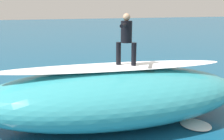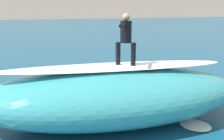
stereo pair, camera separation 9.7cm
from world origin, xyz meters
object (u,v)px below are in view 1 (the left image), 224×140
object	(u,v)px
surfboard_paddling	(102,92)
surfer_paddling	(104,87)
surfboard_riding	(126,66)
surfer_riding	(126,36)

from	to	relation	value
surfboard_paddling	surfer_paddling	size ratio (longest dim) A/B	1.41
surfboard_riding	surfboard_paddling	distance (m)	3.35
surfboard_paddling	surfer_paddling	xyz separation A→B (m)	(-0.11, -0.06, 0.17)
surfboard_riding	surfer_riding	xyz separation A→B (m)	(0.00, 0.00, 0.93)
surfer_riding	surfboard_paddling	xyz separation A→B (m)	(0.02, -2.85, -2.69)
surfboard_riding	surfer_paddling	distance (m)	3.32
surfer_riding	surfer_paddling	xyz separation A→B (m)	(-0.09, -2.91, -2.53)
surfboard_riding	surfer_riding	size ratio (longest dim) A/B	1.30
surfer_paddling	surfboard_riding	bearing A→B (deg)	61.20
surfboard_riding	surfer_paddling	xyz separation A→B (m)	(-0.09, -2.91, -1.59)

